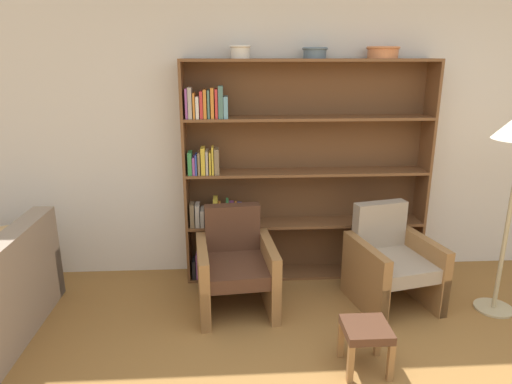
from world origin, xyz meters
TOP-DOWN VIEW (x-y plane):
  - wall_back at (0.00, 2.38)m, footprint 12.00×0.06m
  - bookshelf at (-0.34, 2.22)m, footprint 2.27×0.30m
  - bowl_olive at (-0.77, 2.19)m, footprint 0.18×0.18m
  - bowl_sage at (-0.12, 2.19)m, footprint 0.22×0.22m
  - bowl_cream at (0.48, 2.19)m, footprint 0.29×0.29m
  - armchair_leather at (-0.84, 1.63)m, footprint 0.70×0.74m
  - armchair_cushioned at (0.50, 1.63)m, footprint 0.78×0.81m
  - footstool at (0.03, 0.74)m, footprint 0.31×0.31m

SIDE VIEW (x-z plane):
  - footstool at x=0.03m, z-range 0.10..0.44m
  - armchair_leather at x=-0.84m, z-range -0.05..0.79m
  - armchair_cushioned at x=0.50m, z-range -0.05..0.79m
  - bookshelf at x=-0.34m, z-range -0.03..2.04m
  - wall_back at x=0.00m, z-range 0.00..2.75m
  - bowl_sage at x=-0.12m, z-range 2.07..2.16m
  - bowl_cream at x=0.48m, z-range 2.07..2.17m
  - bowl_olive at x=-0.77m, z-range 2.07..2.18m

